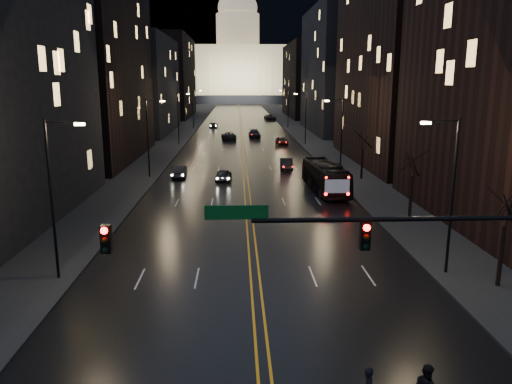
{
  "coord_description": "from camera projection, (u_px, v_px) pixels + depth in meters",
  "views": [
    {
      "loc": [
        -0.97,
        -16.56,
        10.92
      ],
      "look_at": [
        0.18,
        13.2,
        4.26
      ],
      "focal_mm": 35.0,
      "sensor_mm": 36.0,
      "label": 1
    }
  ],
  "objects": [
    {
      "name": "oncoming_car_b",
      "position": [
        179.0,
        172.0,
        57.24
      ],
      "size": [
        1.71,
        4.42,
        1.44
      ],
      "primitive_type": "imported",
      "rotation": [
        0.0,
        0.0,
        3.18
      ],
      "color": "black",
      "rests_on": "ground"
    },
    {
      "name": "building_left_mid",
      "position": [
        88.0,
        57.0,
        67.38
      ],
      "size": [
        12.0,
        30.0,
        28.0
      ],
      "primitive_type": "cube",
      "color": "black",
      "rests_on": "ground"
    },
    {
      "name": "building_right_dist",
      "position": [
        308.0,
        80.0,
        153.49
      ],
      "size": [
        12.0,
        40.0,
        22.0
      ],
      "primitive_type": "cube",
      "color": "black",
      "rests_on": "ground"
    },
    {
      "name": "capitol",
      "position": [
        238.0,
        68.0,
        258.62
      ],
      "size": [
        90.0,
        50.0,
        58.5
      ],
      "color": "black",
      "rests_on": "ground"
    },
    {
      "name": "center_line",
      "position": [
        240.0,
        119.0,
        145.34
      ],
      "size": [
        0.62,
        320.0,
        0.01
      ],
      "primitive_type": "cube",
      "color": "orange",
      "rests_on": "road"
    },
    {
      "name": "streetlamp_right_dist",
      "position": [
        287.0,
        106.0,
        115.39
      ],
      "size": [
        2.13,
        0.25,
        9.0
      ],
      "color": "black",
      "rests_on": "ground"
    },
    {
      "name": "bus",
      "position": [
        325.0,
        177.0,
        49.96
      ],
      "size": [
        3.35,
        10.81,
        2.96
      ],
      "primitive_type": "imported",
      "rotation": [
        0.0,
        0.0,
        0.08
      ],
      "color": "black",
      "rests_on": "ground"
    },
    {
      "name": "traffic_signal",
      "position": [
        432.0,
        248.0,
        17.67
      ],
      "size": [
        17.29,
        0.45,
        7.0
      ],
      "color": "black",
      "rests_on": "ground"
    },
    {
      "name": "sidewalk_left",
      "position": [
        192.0,
        119.0,
        144.8
      ],
      "size": [
        8.0,
        320.0,
        0.16
      ],
      "primitive_type": "cube",
      "color": "black",
      "rests_on": "ground"
    },
    {
      "name": "tree_right_mid",
      "position": [
        413.0,
        163.0,
        39.53
      ],
      "size": [
        2.4,
        2.4,
        6.65
      ],
      "color": "black",
      "rests_on": "ground"
    },
    {
      "name": "streetlamp_left_dist",
      "position": [
        194.0,
        107.0,
        114.57
      ],
      "size": [
        2.13,
        0.25,
        9.0
      ],
      "color": "black",
      "rests_on": "ground"
    },
    {
      "name": "streetlamp_left_mid",
      "position": [
        149.0,
        134.0,
        56.06
      ],
      "size": [
        2.13,
        0.25,
        9.0
      ],
      "color": "black",
      "rests_on": "ground"
    },
    {
      "name": "streetlamp_right_near",
      "position": [
        450.0,
        188.0,
        27.62
      ],
      "size": [
        2.13,
        0.25,
        9.0
      ],
      "color": "black",
      "rests_on": "ground"
    },
    {
      "name": "ground",
      "position": [
        265.0,
        381.0,
        18.57
      ],
      "size": [
        900.0,
        900.0,
        0.0
      ],
      "primitive_type": "plane",
      "color": "black",
      "rests_on": "ground"
    },
    {
      "name": "oncoming_car_c",
      "position": [
        229.0,
        136.0,
        94.39
      ],
      "size": [
        3.04,
        5.59,
        1.49
      ],
      "primitive_type": "imported",
      "rotation": [
        0.0,
        0.0,
        3.25
      ],
      "color": "black",
      "rests_on": "ground"
    },
    {
      "name": "mountain_ridge",
      "position": [
        290.0,
        7.0,
        376.46
      ],
      "size": [
        520.0,
        60.0,
        130.0
      ],
      "primitive_type": "cube",
      "color": "black",
      "rests_on": "ground"
    },
    {
      "name": "receding_car_b",
      "position": [
        282.0,
        141.0,
        86.36
      ],
      "size": [
        2.26,
        4.46,
        1.46
      ],
      "primitive_type": "imported",
      "rotation": [
        0.0,
        0.0,
        0.13
      ],
      "color": "black",
      "rests_on": "ground"
    },
    {
      "name": "tree_right_near",
      "position": [
        506.0,
        207.0,
        25.87
      ],
      "size": [
        2.4,
        2.4,
        6.65
      ],
      "color": "black",
      "rests_on": "ground"
    },
    {
      "name": "streetlamp_left_near",
      "position": [
        54.0,
        192.0,
        26.81
      ],
      "size": [
        2.13,
        0.25,
        9.0
      ],
      "color": "black",
      "rests_on": "ground"
    },
    {
      "name": "sidewalk_right",
      "position": [
        288.0,
        119.0,
        145.85
      ],
      "size": [
        8.0,
        320.0,
        0.16
      ],
      "primitive_type": "cube",
      "color": "black",
      "rests_on": "ground"
    },
    {
      "name": "oncoming_car_a",
      "position": [
        223.0,
        175.0,
        55.4
      ],
      "size": [
        1.96,
        4.2,
        1.39
      ],
      "primitive_type": "imported",
      "rotation": [
        0.0,
        0.0,
        3.06
      ],
      "color": "black",
      "rests_on": "ground"
    },
    {
      "name": "tree_right_far",
      "position": [
        363.0,
        140.0,
        55.13
      ],
      "size": [
        2.4,
        2.4,
        6.65
      ],
      "color": "black",
      "rests_on": "ground"
    },
    {
      "name": "receding_car_c",
      "position": [
        254.0,
        134.0,
        97.66
      ],
      "size": [
        2.36,
        5.27,
        1.5
      ],
      "primitive_type": "imported",
      "rotation": [
        0.0,
        0.0,
        0.05
      ],
      "color": "black",
      "rests_on": "ground"
    },
    {
      "name": "building_left_dist",
      "position": [
        171.0,
        77.0,
        151.69
      ],
      "size": [
        12.0,
        40.0,
        24.0
      ],
      "primitive_type": "cube",
      "color": "black",
      "rests_on": "ground"
    },
    {
      "name": "streetlamp_right_mid",
      "position": [
        340.0,
        133.0,
        56.87
      ],
      "size": [
        2.13,
        0.25,
        9.0
      ],
      "color": "black",
      "rests_on": "ground"
    },
    {
      "name": "streetlamp_right_far",
      "position": [
        305.0,
        115.0,
        86.13
      ],
      "size": [
        2.13,
        0.25,
        9.0
      ],
      "color": "black",
      "rests_on": "ground"
    },
    {
      "name": "road",
      "position": [
        240.0,
        119.0,
        145.34
      ],
      "size": [
        20.0,
        320.0,
        0.02
      ],
      "primitive_type": "cube",
      "color": "black",
      "rests_on": "ground"
    },
    {
      "name": "building_right_mid",
      "position": [
        339.0,
        71.0,
        106.24
      ],
      "size": [
        12.0,
        34.0,
        26.0
      ],
      "primitive_type": "cube",
      "color": "black",
      "rests_on": "ground"
    },
    {
      "name": "receding_car_d",
      "position": [
        270.0,
        117.0,
        141.7
      ],
      "size": [
        3.24,
        5.84,
        1.54
      ],
      "primitive_type": "imported",
      "rotation": [
        0.0,
        0.0,
        0.13
      ],
      "color": "black",
      "rests_on": "ground"
    },
    {
      "name": "building_left_far",
      "position": [
        142.0,
        85.0,
        105.31
      ],
      "size": [
        12.0,
        34.0,
        20.0
      ],
      "primitive_type": "cube",
      "color": "black",
      "rests_on": "ground"
    },
    {
      "name": "streetlamp_left_far",
      "position": [
        179.0,
        116.0,
        85.32
      ],
      "size": [
        2.13,
        0.25,
        9.0
      ],
      "color": "black",
      "rests_on": "ground"
    },
    {
      "name": "building_right_tall",
      "position": [
        407.0,
        16.0,
        63.97
      ],
      "size": [
        12.0,
        30.0,
        38.0
      ],
      "primitive_type": "cube",
      "color": "black",
      "rests_on": "ground"
    },
    {
      "name": "oncoming_car_d",
      "position": [
        213.0,
        125.0,
        117.55
      ],
      "size": [
        2.03,
        4.55,
        1.3
      ],
      "primitive_type": "imported",
      "rotation": [
        0.0,
        0.0,
        3.09
      ],
      "color": "black",
      "rests_on": "ground"
    },
    {
      "name": "receding_car_a",
      "position": [
        286.0,
        164.0,
        62.33
      ],
      "size": [
        1.78,
        4.48,
        1.45
      ],
      "primitive_type": "imported",
      "rotation": [
        0.0,
        0.0,
        -0.06
      ],
      "color": "black",
      "rests_on": "ground"
    }
  ]
}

